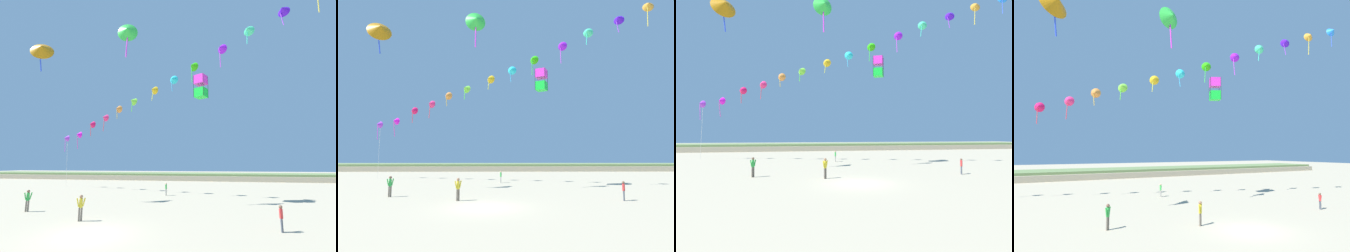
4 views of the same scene
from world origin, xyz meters
TOP-DOWN VIEW (x-y plane):
  - ground_plane at (0.00, 0.00)m, footprint 240.00×240.00m
  - dune_ridge at (0.00, 48.23)m, footprint 120.00×13.25m
  - person_near_left at (-2.22, 2.71)m, footprint 0.53×0.45m
  - person_near_right at (-8.34, 4.75)m, footprint 0.51×0.48m
  - person_mid_center at (1.04, 16.60)m, footprint 0.21×0.54m
  - person_far_left at (10.71, 2.56)m, footprint 0.27×0.51m
  - kite_banner_string at (0.81, 14.76)m, footprint 39.30×18.79m
  - large_kite_low_lead at (-1.65, 8.68)m, footprint 2.33×1.37m
  - large_kite_mid_trail at (-11.77, 8.37)m, footprint 2.99×2.71m
  - large_kite_high_solo at (5.90, 12.26)m, footprint 1.63×1.63m

SIDE VIEW (x-z plane):
  - ground_plane at x=0.00m, z-range 0.00..0.00m
  - dune_ridge at x=0.00m, z-range 0.00..1.61m
  - person_far_left at x=10.71m, z-range 0.12..1.62m
  - person_mid_center at x=1.04m, z-range 0.12..1.66m
  - person_near_right at x=-8.34m, z-range 0.14..1.89m
  - person_near_left at x=-2.22m, z-range 0.14..1.89m
  - large_kite_high_solo at x=5.90m, z-range 11.24..13.80m
  - kite_banner_string at x=0.81m, z-range 3.74..24.57m
  - large_kite_mid_trail at x=-11.77m, z-range 14.86..18.88m
  - large_kite_low_lead at x=-1.65m, z-range 15.94..20.21m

